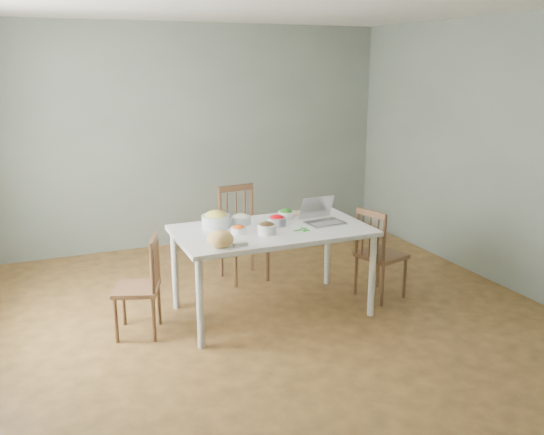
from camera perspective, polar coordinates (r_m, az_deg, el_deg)
name	(u,v)px	position (r m, az deg, el deg)	size (l,w,h in m)	color
floor	(272,317)	(5.28, -0.02, -9.90)	(5.00, 5.00, 0.00)	#443018
ceiling	(272,2)	(4.81, -0.02, 20.68)	(5.00, 5.00, 0.00)	white
wall_back	(193,137)	(7.21, -7.82, 7.96)	(5.00, 0.00, 2.70)	gray
wall_front	(483,263)	(2.81, 20.23, -4.28)	(5.00, 0.00, 2.70)	gray
wall_right	(499,153)	(6.26, 21.69, 5.95)	(0.00, 5.00, 2.70)	gray
dining_table	(272,271)	(5.25, 0.00, -5.31)	(1.72, 0.97, 0.81)	white
chair_far	(244,234)	(6.02, -2.80, -1.69)	(0.44, 0.42, 0.99)	brown
chair_left	(137,286)	(4.96, -13.33, -6.66)	(0.38, 0.36, 0.86)	brown
chair_right	(381,253)	(5.67, 10.83, -3.48)	(0.40, 0.38, 0.90)	brown
bread_boule	(220,239)	(4.60, -5.15, -2.14)	(0.21, 0.21, 0.14)	tan
butter_stick	(241,245)	(4.62, -3.15, -2.70)	(0.12, 0.03, 0.03)	beige
bowl_squash	(216,219)	(5.16, -5.61, -0.16)	(0.26, 0.26, 0.15)	yellow
bowl_carrot	(239,230)	(4.96, -3.35, -1.20)	(0.13, 0.13, 0.08)	#D35503
bowl_onion	(241,219)	(5.24, -3.10, -0.16)	(0.18, 0.18, 0.10)	beige
bowl_mushroom	(267,228)	(4.94, -0.53, -1.05)	(0.16, 0.16, 0.11)	black
bowl_redpep	(277,220)	(5.19, 0.50, -0.29)	(0.16, 0.16, 0.10)	#E2000B
bowl_broccoli	(286,214)	(5.42, 1.39, 0.36)	(0.15, 0.15, 0.09)	#174619
flatbread	(291,213)	(5.59, 1.90, 0.41)	(0.19, 0.19, 0.02)	beige
basil_bunch	(301,229)	(5.06, 2.88, -1.17)	(0.18, 0.18, 0.02)	#1E6813
laptop	(326,212)	(5.25, 5.35, 0.57)	(0.34, 0.31, 0.23)	silver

